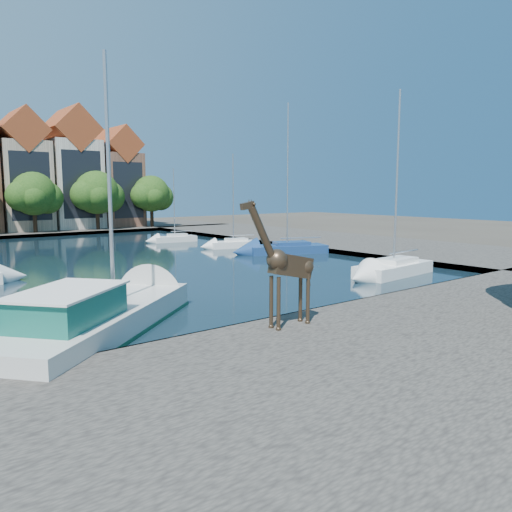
% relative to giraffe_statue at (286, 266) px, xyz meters
% --- Properties ---
extents(ground, '(160.00, 160.00, 0.00)m').
position_rel_giraffe_statue_xyz_m(ground, '(2.41, 1.50, -2.88)').
color(ground, '#38332B').
rests_on(ground, ground).
extents(water_basin, '(38.00, 50.00, 0.08)m').
position_rel_giraffe_statue_xyz_m(water_basin, '(2.41, 25.50, -2.84)').
color(water_basin, black).
rests_on(water_basin, ground).
extents(near_quay, '(50.00, 14.00, 0.50)m').
position_rel_giraffe_statue_xyz_m(near_quay, '(2.41, -5.50, -2.63)').
color(near_quay, '#504D46').
rests_on(near_quay, ground).
extents(far_quay, '(60.00, 16.00, 0.50)m').
position_rel_giraffe_statue_xyz_m(far_quay, '(2.41, 57.50, -2.63)').
color(far_quay, '#504D46').
rests_on(far_quay, ground).
extents(right_quay, '(14.00, 52.00, 0.50)m').
position_rel_giraffe_statue_xyz_m(right_quay, '(27.41, 25.50, -2.63)').
color(right_quay, '#504D46').
rests_on(right_quay, ground).
extents(townhouse_east_inner, '(5.94, 9.18, 15.79)m').
position_rel_giraffe_statue_xyz_m(townhouse_east_inner, '(4.41, 57.49, 4.85)').
color(townhouse_east_inner, tan).
rests_on(townhouse_east_inner, far_quay).
extents(townhouse_east_mid, '(6.43, 9.18, 16.65)m').
position_rel_giraffe_statue_xyz_m(townhouse_east_mid, '(10.91, 57.49, 5.22)').
color(townhouse_east_mid, beige).
rests_on(townhouse_east_mid, far_quay).
extents(townhouse_east_end, '(5.44, 9.18, 14.43)m').
position_rel_giraffe_statue_xyz_m(townhouse_east_end, '(17.41, 57.49, 4.22)').
color(townhouse_east_end, brown).
rests_on(townhouse_east_end, far_quay).
extents(far_tree_mid_east, '(7.02, 5.40, 7.52)m').
position_rel_giraffe_statue_xyz_m(far_tree_mid_east, '(4.51, 52.00, 2.24)').
color(far_tree_mid_east, '#332114').
rests_on(far_tree_mid_east, far_quay).
extents(far_tree_east, '(7.54, 5.80, 7.84)m').
position_rel_giraffe_statue_xyz_m(far_tree_east, '(12.52, 52.00, 2.35)').
color(far_tree_east, '#332114').
rests_on(far_tree_east, far_quay).
extents(far_tree_far_east, '(6.76, 5.20, 7.36)m').
position_rel_giraffe_statue_xyz_m(far_tree_far_east, '(20.51, 52.00, 2.19)').
color(far_tree_far_east, '#332114').
rests_on(far_tree_far_east, far_quay).
extents(giraffe_statue, '(3.39, 0.59, 4.85)m').
position_rel_giraffe_statue_xyz_m(giraffe_statue, '(0.00, 0.00, 0.00)').
color(giraffe_statue, '#3E2E1F').
rests_on(giraffe_statue, near_quay).
extents(motorsailer, '(10.93, 10.00, 11.11)m').
position_rel_giraffe_statue_xyz_m(motorsailer, '(-5.88, 4.54, -1.96)').
color(motorsailer, silver).
rests_on(motorsailer, water_basin).
extents(sailboat_right_a, '(6.63, 2.81, 12.07)m').
position_rel_giraffe_statue_xyz_m(sailboat_right_a, '(15.14, 6.12, -2.17)').
color(sailboat_right_a, white).
rests_on(sailboat_right_a, water_basin).
extents(sailboat_right_b, '(7.49, 4.88, 13.22)m').
position_rel_giraffe_statue_xyz_m(sailboat_right_b, '(17.41, 19.35, -2.22)').
color(sailboat_right_b, navy).
rests_on(sailboat_right_b, water_basin).
extents(sailboat_right_c, '(5.07, 2.73, 9.16)m').
position_rel_giraffe_statue_xyz_m(sailboat_right_c, '(16.19, 25.93, -2.29)').
color(sailboat_right_c, white).
rests_on(sailboat_right_c, water_basin).
extents(sailboat_right_d, '(4.86, 2.31, 8.01)m').
position_rel_giraffe_statue_xyz_m(sailboat_right_d, '(14.41, 34.56, -2.32)').
color(sailboat_right_d, silver).
rests_on(sailboat_right_d, water_basin).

